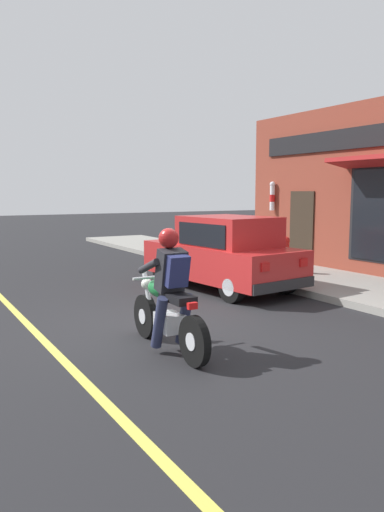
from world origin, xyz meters
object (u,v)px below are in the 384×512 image
car_hatchback (223,254)px  fire_hydrant (285,255)px  motorcycle_with_rider (168,300)px  trash_bin (227,243)px

car_hatchback → fire_hydrant: size_ratio=4.46×
motorcycle_with_rider → trash_bin: size_ratio=2.06×
trash_bin → fire_hydrant: bearing=-89.8°
fire_hydrant → trash_bin: bearing=90.2°
trash_bin → car_hatchback: bearing=-125.9°
car_hatchback → motorcycle_with_rider: bearing=-133.4°
motorcycle_with_rider → trash_bin: 7.78m
motorcycle_with_rider → car_hatchback: (2.98, 3.15, 0.09)m
fire_hydrant → trash_bin: (-0.01, 2.46, 0.06)m
car_hatchback → trash_bin: size_ratio=4.00×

